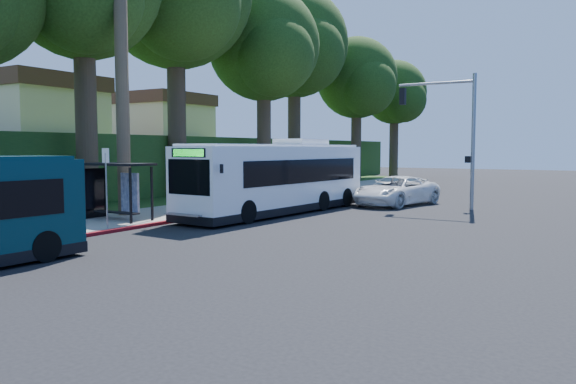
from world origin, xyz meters
The scene contains 14 objects.
ground centered at (0.00, 0.00, 0.00)m, with size 140.00×140.00×0.00m, color black.
sidewalk centered at (-7.30, 0.00, 0.06)m, with size 4.50×70.00×0.12m, color gray.
red_curb centered at (-5.00, -4.00, 0.07)m, with size 0.25×30.00×0.13m, color maroon.
grass_verge centered at (-13.00, 5.00, 0.03)m, with size 8.00×70.00×0.06m, color #234719.
bus_shelter centered at (-7.26, -2.86, 1.81)m, with size 3.20×1.51×2.55m.
stop_sign_pole centered at (-5.40, -5.00, 2.08)m, with size 0.35×0.06×3.17m.
traffic_signal_pole centered at (3.78, 10.00, 4.42)m, with size 4.10×0.30×7.00m.
hillside_backdrop centered at (-26.30, 15.10, 2.44)m, with size 24.00×60.00×8.80m.
tree_2 centered at (-11.89, 15.98, 10.48)m, with size 8.82×8.40×15.12m.
tree_3 centered at (-13.88, 23.98, 11.98)m, with size 10.08×9.60×17.28m.
tree_4 centered at (-11.40, 31.98, 9.73)m, with size 8.40×8.00×14.14m.
tree_5 centered at (-10.41, 39.99, 8.96)m, with size 7.35×7.00×12.86m.
white_bus centered at (-2.93, 3.56, 1.78)m, with size 3.46×12.39×3.65m.
pickup centered at (0.64, 10.17, 0.81)m, with size 2.69×5.83×1.62m, color white.
Camera 1 is at (11.45, -19.73, 3.17)m, focal length 35.00 mm.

